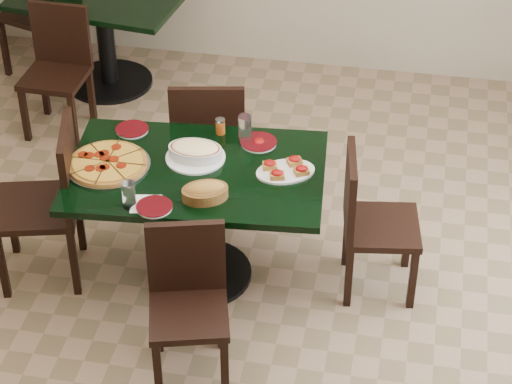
% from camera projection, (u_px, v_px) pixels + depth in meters
% --- Properties ---
extents(floor, '(5.50, 5.50, 0.00)m').
position_uv_depth(floor, '(236.00, 299.00, 5.60)').
color(floor, '#83664B').
rests_on(floor, ground).
extents(main_table, '(1.44, 0.99, 0.75)m').
position_uv_depth(main_table, '(198.00, 196.00, 5.43)').
color(main_table, black).
rests_on(main_table, floor).
extents(back_table, '(1.27, 1.00, 0.75)m').
position_uv_depth(back_table, '(104.00, 20.00, 7.21)').
color(back_table, black).
rests_on(back_table, floor).
extents(chair_far, '(0.51, 0.51, 0.93)m').
position_uv_depth(chair_far, '(209.00, 138.00, 5.97)').
color(chair_far, black).
rests_on(chair_far, floor).
extents(chair_near, '(0.48, 0.48, 0.84)m').
position_uv_depth(chair_near, '(188.00, 294.00, 4.95)').
color(chair_near, black).
rests_on(chair_near, floor).
extents(chair_right, '(0.46, 0.46, 0.88)m').
position_uv_depth(chair_right, '(368.00, 216.00, 5.42)').
color(chair_right, black).
rests_on(chair_right, floor).
extents(chair_left, '(0.55, 0.55, 0.97)m').
position_uv_depth(chair_left, '(51.00, 195.00, 5.47)').
color(chair_left, black).
rests_on(chair_left, floor).
extents(back_chair_near, '(0.42, 0.42, 0.88)m').
position_uv_depth(back_chair_near, '(58.00, 62.00, 6.78)').
color(back_chair_near, black).
rests_on(back_chair_near, floor).
extents(back_chair_left, '(0.59, 0.59, 1.00)m').
position_uv_depth(back_chair_left, '(47.00, 5.00, 7.32)').
color(back_chair_left, black).
rests_on(back_chair_left, floor).
extents(pepperoni_pizza, '(0.46, 0.46, 0.04)m').
position_uv_depth(pepperoni_pizza, '(108.00, 163.00, 5.34)').
color(pepperoni_pizza, '#ACACB3').
rests_on(pepperoni_pizza, main_table).
extents(lasagna_casserole, '(0.33, 0.33, 0.09)m').
position_uv_depth(lasagna_casserole, '(195.00, 151.00, 5.38)').
color(lasagna_casserole, silver).
rests_on(lasagna_casserole, main_table).
extents(bread_basket, '(0.29, 0.25, 0.10)m').
position_uv_depth(bread_basket, '(205.00, 192.00, 5.09)').
color(bread_basket, brown).
rests_on(bread_basket, main_table).
extents(bruschetta_platter, '(0.38, 0.33, 0.05)m').
position_uv_depth(bruschetta_platter, '(286.00, 169.00, 5.28)').
color(bruschetta_platter, silver).
rests_on(bruschetta_platter, main_table).
extents(side_plate_near, '(0.19, 0.19, 0.02)m').
position_uv_depth(side_plate_near, '(154.00, 207.00, 5.04)').
color(side_plate_near, silver).
rests_on(side_plate_near, main_table).
extents(side_plate_far_r, '(0.20, 0.20, 0.03)m').
position_uv_depth(side_plate_far_r, '(259.00, 142.00, 5.51)').
color(side_plate_far_r, silver).
rests_on(side_plate_far_r, main_table).
extents(side_plate_far_l, '(0.19, 0.19, 0.02)m').
position_uv_depth(side_plate_far_l, '(132.00, 129.00, 5.62)').
color(side_plate_far_l, silver).
rests_on(side_plate_far_l, main_table).
extents(napkin_setting, '(0.18, 0.18, 0.01)m').
position_uv_depth(napkin_setting, '(146.00, 204.00, 5.07)').
color(napkin_setting, white).
rests_on(napkin_setting, main_table).
extents(water_glass_a, '(0.07, 0.07, 0.16)m').
position_uv_depth(water_glass_a, '(245.00, 129.00, 5.49)').
color(water_glass_a, white).
rests_on(water_glass_a, main_table).
extents(water_glass_b, '(0.07, 0.07, 0.15)m').
position_uv_depth(water_glass_b, '(129.00, 195.00, 5.02)').
color(water_glass_b, white).
rests_on(water_glass_b, main_table).
extents(pepper_shaker, '(0.05, 0.05, 0.09)m').
position_uv_depth(pepper_shaker, '(220.00, 126.00, 5.58)').
color(pepper_shaker, '#B34C13').
rests_on(pepper_shaker, main_table).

